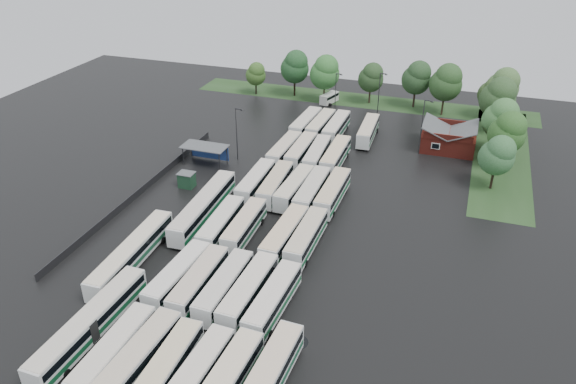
% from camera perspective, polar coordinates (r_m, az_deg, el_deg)
% --- Properties ---
extents(ground, '(160.00, 160.00, 0.00)m').
position_cam_1_polar(ground, '(80.25, -4.14, -5.24)').
color(ground, black).
rests_on(ground, ground).
extents(brick_building, '(10.07, 8.60, 5.39)m').
position_cam_1_polar(brick_building, '(112.27, 15.97, 5.10)').
color(brick_building, maroon).
rests_on(brick_building, ground).
extents(wash_shed, '(8.20, 4.20, 3.58)m').
position_cam_1_polar(wash_shed, '(102.85, -8.37, 4.43)').
color(wash_shed, '#2D2D30').
rests_on(wash_shed, ground).
extents(utility_hut, '(2.70, 2.20, 2.62)m').
position_cam_1_polar(utility_hut, '(95.68, -10.25, 1.23)').
color(utility_hut, '#143520').
rests_on(utility_hut, ground).
extents(grass_strip_north, '(80.00, 10.00, 0.01)m').
position_cam_1_polar(grass_strip_north, '(135.80, 7.32, 9.22)').
color(grass_strip_north, '#23421C').
rests_on(grass_strip_north, ground).
extents(grass_strip_east, '(10.00, 50.00, 0.01)m').
position_cam_1_polar(grass_strip_east, '(113.20, 20.86, 3.45)').
color(grass_strip_east, '#23421C').
rests_on(grass_strip_east, ground).
extents(west_fence, '(0.10, 50.00, 1.20)m').
position_cam_1_polar(west_fence, '(95.48, -14.68, 0.16)').
color(west_fence, '#2D2D30').
rests_on(west_fence, ground).
extents(bus_r0c0, '(2.77, 12.63, 3.51)m').
position_cam_1_polar(bus_r0c0, '(63.46, -17.25, -15.28)').
color(bus_r0c0, silver).
rests_on(bus_r0c0, ground).
extents(bus_r0c1, '(3.23, 12.87, 3.55)m').
position_cam_1_polar(bus_r0c1, '(62.07, -14.91, -16.02)').
color(bus_r0c1, silver).
rests_on(bus_r0c1, ground).
extents(bus_r0c2, '(2.90, 12.30, 3.41)m').
position_cam_1_polar(bus_r0c2, '(60.52, -12.23, -17.16)').
color(bus_r0c2, silver).
rests_on(bus_r0c2, ground).
extents(bus_r0c3, '(3.12, 12.38, 3.42)m').
position_cam_1_polar(bus_r0c3, '(59.27, -9.33, -18.01)').
color(bus_r0c3, silver).
rests_on(bus_r0c3, ground).
extents(bus_r0c4, '(3.26, 12.92, 3.57)m').
position_cam_1_polar(bus_r0c4, '(58.17, -6.38, -18.77)').
color(bus_r0c4, silver).
rests_on(bus_r0c4, ground).
extents(bus_r1c0, '(3.24, 12.56, 3.46)m').
position_cam_1_polar(bus_r1c0, '(72.04, -11.10, -8.37)').
color(bus_r1c0, silver).
rests_on(bus_r1c0, ground).
extents(bus_r1c1, '(2.67, 12.35, 3.43)m').
position_cam_1_polar(bus_r1c1, '(70.72, -9.04, -8.97)').
color(bus_r1c1, silver).
rests_on(bus_r1c1, ground).
extents(bus_r1c2, '(2.76, 12.40, 3.44)m').
position_cam_1_polar(bus_r1c2, '(69.50, -6.51, -9.53)').
color(bus_r1c2, silver).
rests_on(bus_r1c2, ground).
extents(bus_r1c3, '(3.07, 12.83, 3.55)m').
position_cam_1_polar(bus_r1c3, '(68.44, -4.04, -10.02)').
color(bus_r1c3, silver).
rests_on(bus_r1c3, ground).
extents(bus_r1c4, '(3.15, 12.58, 3.47)m').
position_cam_1_polar(bus_r1c4, '(67.10, -1.55, -10.91)').
color(bus_r1c4, silver).
rests_on(bus_r1c4, ground).
extents(bus_r2c0, '(3.07, 12.38, 3.42)m').
position_cam_1_polar(bus_r2c0, '(81.46, -6.81, -3.24)').
color(bus_r2c0, silver).
rests_on(bus_r2c0, ground).
extents(bus_r2c1, '(2.88, 12.19, 3.38)m').
position_cam_1_polar(bus_r2c1, '(80.71, -4.45, -3.46)').
color(bus_r2c1, silver).
rests_on(bus_r2c1, ground).
extents(bus_r2c3, '(3.16, 12.80, 3.54)m').
position_cam_1_polar(bus_r2c3, '(78.33, -0.36, -4.38)').
color(bus_r2c3, silver).
rests_on(bus_r2c3, ground).
extents(bus_r2c4, '(2.77, 12.49, 3.47)m').
position_cam_1_polar(bus_r2c4, '(77.91, 1.87, -4.63)').
color(bus_r2c4, silver).
rests_on(bus_r2c4, ground).
extents(bus_r3c0, '(2.82, 12.40, 3.44)m').
position_cam_1_polar(bus_r3c0, '(92.43, -3.30, 1.05)').
color(bus_r3c0, silver).
rests_on(bus_r3c0, ground).
extents(bus_r3c1, '(3.16, 12.53, 3.46)m').
position_cam_1_polar(bus_r3c1, '(91.46, -1.29, 0.78)').
color(bus_r3c1, silver).
rests_on(bus_r3c1, ground).
extents(bus_r3c2, '(3.16, 12.40, 3.42)m').
position_cam_1_polar(bus_r3c2, '(90.45, 0.65, 0.43)').
color(bus_r3c2, silver).
rests_on(bus_r3c2, ground).
extents(bus_r3c3, '(2.74, 12.76, 3.55)m').
position_cam_1_polar(bus_r3c3, '(89.40, 2.45, 0.09)').
color(bus_r3c3, silver).
rests_on(bus_r3c3, ground).
extents(bus_r3c4, '(2.84, 12.80, 3.56)m').
position_cam_1_polar(bus_r3c4, '(89.15, 4.55, -0.06)').
color(bus_r3c4, silver).
rests_on(bus_r3c4, ground).
extents(bus_r4c0, '(2.93, 12.28, 3.40)m').
position_cam_1_polar(bus_r4c0, '(103.74, -0.39, 4.29)').
color(bus_r4c0, silver).
rests_on(bus_r4c0, ground).
extents(bus_r4c1, '(2.64, 12.23, 3.40)m').
position_cam_1_polar(bus_r4c1, '(103.28, 1.32, 4.17)').
color(bus_r4c1, silver).
rests_on(bus_r4c1, ground).
extents(bus_r4c2, '(3.17, 12.35, 3.41)m').
position_cam_1_polar(bus_r4c2, '(102.04, 2.97, 3.82)').
color(bus_r4c2, silver).
rests_on(bus_r4c2, ground).
extents(bus_r4c3, '(2.79, 12.77, 3.55)m').
position_cam_1_polar(bus_r4c3, '(101.52, 4.85, 3.67)').
color(bus_r4c3, silver).
rests_on(bus_r4c3, ground).
extents(bus_r5c0, '(3.22, 12.81, 3.54)m').
position_cam_1_polar(bus_r5c0, '(115.66, 1.81, 6.96)').
color(bus_r5c0, silver).
rests_on(bus_r5c0, ground).
extents(bus_r5c1, '(3.02, 12.42, 3.44)m').
position_cam_1_polar(bus_r5c1, '(115.15, 3.34, 6.80)').
color(bus_r5c1, silver).
rests_on(bus_r5c1, ground).
extents(bus_r5c2, '(2.77, 12.66, 3.52)m').
position_cam_1_polar(bus_r5c2, '(114.16, 4.93, 6.56)').
color(bus_r5c2, silver).
rests_on(bus_r5c2, ground).
extents(bus_r5c4, '(3.11, 12.48, 3.45)m').
position_cam_1_polar(bus_r5c4, '(113.30, 8.12, 6.18)').
color(bus_r5c4, silver).
rests_on(bus_r5c4, ground).
extents(artic_bus_west_a, '(3.08, 18.36, 3.40)m').
position_cam_1_polar(artic_bus_west_a, '(67.70, -19.45, -12.51)').
color(artic_bus_west_a, silver).
rests_on(artic_bus_west_a, ground).
extents(artic_bus_west_b, '(3.42, 19.28, 3.56)m').
position_cam_1_polar(artic_bus_west_b, '(85.98, -8.58, -1.46)').
color(artic_bus_west_b, silver).
rests_on(artic_bus_west_b, ground).
extents(artic_bus_west_c, '(3.19, 18.37, 3.39)m').
position_cam_1_polar(artic_bus_west_c, '(77.56, -15.58, -6.02)').
color(artic_bus_west_c, silver).
rests_on(artic_bus_west_c, ground).
extents(minibus, '(3.47, 5.70, 2.34)m').
position_cam_1_polar(minibus, '(132.81, 4.21, 9.51)').
color(minibus, silver).
rests_on(minibus, ground).
extents(tree_north_0, '(4.83, 4.83, 8.01)m').
position_cam_1_polar(tree_north_0, '(137.61, -3.27, 11.92)').
color(tree_north_0, black).
rests_on(tree_north_0, ground).
extents(tree_north_1, '(6.76, 6.76, 11.20)m').
position_cam_1_polar(tree_north_1, '(135.81, 0.74, 12.64)').
color(tree_north_1, black).
rests_on(tree_north_1, ground).
extents(tree_north_2, '(6.87, 6.87, 11.37)m').
position_cam_1_polar(tree_north_2, '(131.43, 3.80, 12.08)').
color(tree_north_2, '#3A2A1F').
rests_on(tree_north_2, ground).
extents(tree_north_3, '(5.84, 5.84, 9.67)m').
position_cam_1_polar(tree_north_3, '(132.40, 8.48, 11.46)').
color(tree_north_3, '#38291F').
rests_on(tree_north_3, ground).
extents(tree_north_4, '(6.57, 6.57, 10.88)m').
position_cam_1_polar(tree_north_4, '(131.44, 12.98, 11.28)').
color(tree_north_4, '#2E2019').
rests_on(tree_north_4, ground).
extents(tree_north_5, '(7.06, 7.06, 11.69)m').
position_cam_1_polar(tree_north_5, '(127.94, 15.81, 10.71)').
color(tree_north_5, '#3B2C1C').
rests_on(tree_north_5, ground).
extents(tree_north_6, '(6.99, 6.99, 11.57)m').
position_cam_1_polar(tree_north_6, '(129.11, 21.02, 10.01)').
color(tree_north_6, black).
rests_on(tree_north_6, ground).
extents(tree_east_0, '(5.86, 5.86, 9.71)m').
position_cam_1_polar(tree_east_0, '(97.54, 20.55, 3.55)').
color(tree_east_0, black).
rests_on(tree_east_0, ground).
extents(tree_east_1, '(6.54, 6.54, 10.83)m').
position_cam_1_polar(tree_east_1, '(105.66, 21.46, 5.71)').
color(tree_east_1, black).
rests_on(tree_east_1, ground).
extents(tree_east_2, '(6.55, 6.55, 10.85)m').
position_cam_1_polar(tree_east_2, '(111.85, 20.84, 7.06)').
color(tree_east_2, black).
rests_on(tree_east_2, ground).
extents(tree_east_3, '(7.17, 7.17, 11.87)m').
position_cam_1_polar(tree_east_3, '(121.04, 20.63, 9.00)').
color(tree_east_3, '#362819').
rests_on(tree_east_3, ground).
extents(tree_east_4, '(5.64, 5.59, 9.26)m').
position_cam_1_polar(tree_east_4, '(129.14, 20.02, 9.48)').
color(tree_east_4, black).
rests_on(tree_east_4, ground).
extents(lamp_post_ne, '(1.65, 0.32, 10.71)m').
position_cam_1_polar(lamp_post_ne, '(107.22, 13.55, 6.83)').
color(lamp_post_ne, '#2D2D30').
rests_on(lamp_post_ne, ground).
extents(lamp_post_nw, '(1.55, 0.30, 10.04)m').
position_cam_1_polar(lamp_post_nw, '(102.47, -5.19, 6.26)').
color(lamp_post_nw, '#2D2D30').
rests_on(lamp_post_nw, ground).
extents(lamp_post_back_w, '(1.41, 0.28, 9.17)m').
position_cam_1_polar(lamp_post_back_w, '(125.21, 4.91, 10.23)').
color(lamp_post_back_w, '#2D2D30').
rests_on(lamp_post_back_w, ground).
extents(lamp_post_back_e, '(1.56, 0.30, 10.10)m').
position_cam_1_polar(lamp_post_back_e, '(123.42, 9.29, 9.95)').
color(lamp_post_back_e, '#2D2D30').
rests_on(lamp_post_back_e, ground).
extents(puddle_0, '(4.80, 4.80, 0.01)m').
position_cam_1_polar(puddle_0, '(69.03, -14.08, -12.69)').
color(puddle_0, black).
rests_on(puddle_0, ground).
extents(puddle_1, '(4.20, 4.20, 0.01)m').
position_cam_1_polar(puddle_1, '(62.37, -2.18, -17.07)').
color(puddle_1, black).
rests_on(puddle_1, ground).
extents(puddle_2, '(7.07, 7.07, 0.01)m').
position_cam_1_polar(puddle_2, '(87.74, -8.88, -2.31)').
color(puddle_2, black).
rests_on(puddle_2, ground).
extents(puddle_3, '(3.57, 3.57, 0.01)m').
position_cam_1_polar(puddle_3, '(75.87, -0.47, -7.39)').
color(puddle_3, black).
rests_on(puddle_3, ground).
extents(puddle_4, '(2.53, 2.53, 0.01)m').
position_cam_1_polar(puddle_4, '(64.66, 0.93, -15.00)').
color(puddle_4, black).
rests_on(puddle_4, ground).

